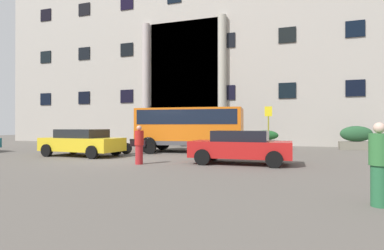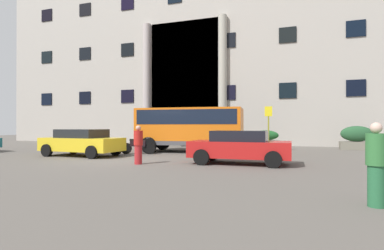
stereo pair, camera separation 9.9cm
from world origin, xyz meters
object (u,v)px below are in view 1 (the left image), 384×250
(orange_minibus, at_px, (190,126))
(motorcycle_far_end, at_px, (137,146))
(motorcycle_near_kerb, at_px, (67,144))
(hedge_planter_entrance_left, at_px, (356,138))
(pedestrian_woman_dark_dress, at_px, (139,145))
(hedge_planter_far_west, at_px, (172,137))
(hedge_planter_west, at_px, (264,139))
(parked_sedan_second, at_px, (241,146))
(scooter_by_planter, at_px, (227,148))
(pedestrian_woman_with_bag, at_px, (379,164))
(parked_estate_mid, at_px, (82,142))
(bus_stop_sign, at_px, (268,124))

(orange_minibus, relative_size, motorcycle_far_end, 3.33)
(motorcycle_near_kerb, bearing_deg, hedge_planter_entrance_left, 13.06)
(pedestrian_woman_dark_dress, bearing_deg, motorcycle_far_end, -95.06)
(hedge_planter_far_west, bearing_deg, motorcycle_near_kerb, -119.63)
(motorcycle_far_end, distance_m, pedestrian_woman_dark_dress, 4.55)
(orange_minibus, distance_m, pedestrian_woman_dark_dress, 6.24)
(motorcycle_near_kerb, bearing_deg, hedge_planter_west, 21.54)
(hedge_planter_far_west, height_order, parked_sedan_second, hedge_planter_far_west)
(scooter_by_planter, xyz_separation_m, pedestrian_woman_with_bag, (4.67, -8.18, 0.33))
(parked_sedan_second, distance_m, motorcycle_far_end, 6.55)
(orange_minibus, relative_size, parked_estate_mid, 1.49)
(bus_stop_sign, xyz_separation_m, pedestrian_woman_with_bag, (3.04, -12.49, -0.89))
(scooter_by_planter, height_order, motorcycle_far_end, same)
(orange_minibus, height_order, parked_estate_mid, orange_minibus)
(bus_stop_sign, height_order, motorcycle_near_kerb, bus_stop_sign)
(orange_minibus, bearing_deg, motorcycle_far_end, -141.05)
(parked_sedan_second, relative_size, pedestrian_woman_with_bag, 2.53)
(motorcycle_near_kerb, height_order, scooter_by_planter, same)
(orange_minibus, relative_size, hedge_planter_far_west, 3.50)
(pedestrian_woman_with_bag, bearing_deg, motorcycle_near_kerb, 92.53)
(hedge_planter_far_west, xyz_separation_m, motorcycle_far_end, (0.90, -7.07, -0.21))
(hedge_planter_far_west, height_order, scooter_by_planter, hedge_planter_far_west)
(hedge_planter_far_west, bearing_deg, orange_minibus, -56.63)
(orange_minibus, relative_size, scooter_by_planter, 3.10)
(hedge_planter_west, distance_m, scooter_by_planter, 7.01)
(scooter_by_planter, bearing_deg, bus_stop_sign, 57.95)
(bus_stop_sign, xyz_separation_m, parked_sedan_second, (-0.54, -6.77, -0.98))
(orange_minibus, distance_m, pedestrian_woman_with_bag, 12.83)
(parked_sedan_second, bearing_deg, orange_minibus, 127.48)
(parked_sedan_second, xyz_separation_m, motorcycle_near_kerb, (-10.86, 2.71, -0.24))
(orange_minibus, xyz_separation_m, pedestrian_woman_with_bag, (7.36, -10.49, -0.75))
(bus_stop_sign, bearing_deg, orange_minibus, -155.14)
(bus_stop_sign, xyz_separation_m, hedge_planter_west, (-0.49, 2.61, -1.08))
(hedge_planter_west, xyz_separation_m, pedestrian_woman_with_bag, (3.54, -15.10, 0.19))
(hedge_planter_far_west, height_order, parked_estate_mid, hedge_planter_far_west)
(pedestrian_woman_with_bag, bearing_deg, orange_minibus, 67.83)
(hedge_planter_entrance_left, bearing_deg, pedestrian_woman_with_bag, -98.13)
(motorcycle_far_end, relative_size, pedestrian_woman_dark_dress, 1.22)
(pedestrian_woman_dark_dress, bearing_deg, pedestrian_woman_with_bag, 115.07)
(hedge_planter_west, relative_size, parked_sedan_second, 0.50)
(pedestrian_woman_with_bag, height_order, pedestrian_woman_dark_dress, pedestrian_woman_with_bag)
(pedestrian_woman_with_bag, bearing_deg, pedestrian_woman_dark_dress, 92.59)
(bus_stop_sign, relative_size, motorcycle_far_end, 1.44)
(motorcycle_far_end, bearing_deg, orange_minibus, 31.15)
(parked_sedan_second, relative_size, pedestrian_woman_dark_dress, 2.59)
(bus_stop_sign, height_order, parked_estate_mid, bus_stop_sign)
(orange_minibus, height_order, hedge_planter_far_west, orange_minibus)
(hedge_planter_entrance_left, bearing_deg, scooter_by_planter, -133.29)
(orange_minibus, bearing_deg, scooter_by_planter, -46.46)
(motorcycle_far_end, bearing_deg, pedestrian_woman_with_bag, -54.18)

